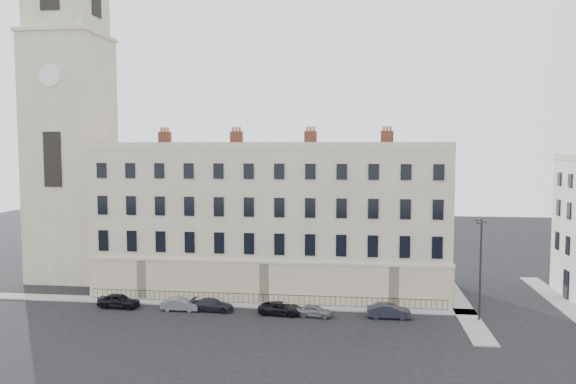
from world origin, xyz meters
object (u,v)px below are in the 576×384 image
object	(u,v)px
car_a	(119,301)
car_f	(389,311)
car_d	(281,308)
car_e	(315,311)
car_b	(180,304)
streetlamp	(480,265)
car_c	(213,305)

from	to	relation	value
car_a	car_f	size ratio (longest dim) A/B	1.02
car_d	car_e	distance (m)	3.13
car_a	car_b	size ratio (longest dim) A/B	1.11
car_b	streetlamp	xyz separation A→B (m)	(27.14, -0.04, 4.45)
car_c	car_f	bearing A→B (deg)	-87.46
car_f	car_b	bearing A→B (deg)	89.44
car_b	car_d	world-z (taller)	car_b
car_e	streetlamp	distance (m)	15.16
car_b	car_c	size ratio (longest dim) A/B	0.91
car_c	car_d	size ratio (longest dim) A/B	0.97
car_a	car_b	xyz separation A→B (m)	(6.14, -0.15, -0.09)
car_c	car_e	xyz separation A→B (m)	(9.62, -0.61, -0.02)
car_a	streetlamp	distance (m)	33.57
car_c	streetlamp	distance (m)	24.50
car_c	car_d	bearing A→B (deg)	-89.46
car_b	car_d	bearing A→B (deg)	-90.59
car_b	car_f	size ratio (longest dim) A/B	0.92
car_d	car_e	bearing A→B (deg)	-90.49
car_b	car_e	size ratio (longest dim) A/B	1.11
car_d	car_b	bearing A→B (deg)	94.46
car_c	car_b	bearing A→B (deg)	97.07
car_a	car_e	world-z (taller)	car_a
car_b	car_c	distance (m)	3.06
car_f	car_e	bearing A→B (deg)	92.95
streetlamp	car_e	bearing A→B (deg)	161.07
car_a	streetlamp	size ratio (longest dim) A/B	0.44
car_a	car_c	world-z (taller)	car_a
car_a	streetlamp	xyz separation A→B (m)	(33.28, -0.19, 4.37)
car_d	streetlamp	bearing A→B (deg)	-84.73
car_b	car_e	xyz separation A→B (m)	(12.67, -0.41, -0.04)
car_c	car_f	xyz separation A→B (m)	(16.29, -0.20, 0.07)
car_d	car_a	bearing A→B (deg)	94.15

